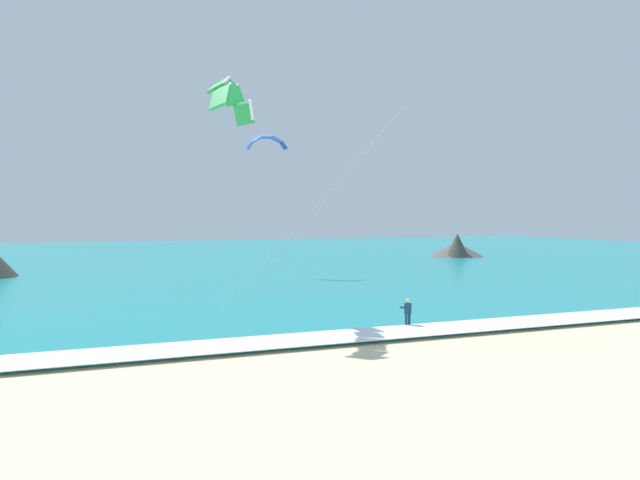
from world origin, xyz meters
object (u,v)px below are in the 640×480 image
Objects in this scene: surfboard at (408,329)px; kite_distant at (266,141)px; kite_primary at (230,96)px; kitesurfer at (408,312)px.

surfboard is 0.35× the size of kite_distant.
surfboard is 16.31m from kite_primary.
kite_primary reaches higher than surfboard.
kite_distant reaches higher than kite_primary.
surfboard is 0.11× the size of kite_primary.
kitesurfer reaches higher than surfboard.
kite_primary is at bearing 152.51° from surfboard.
kitesurfer is 0.41× the size of kite_distant.
kite_distant is at bearing 70.14° from kite_primary.
kite_distant is at bearing 89.37° from surfboard.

